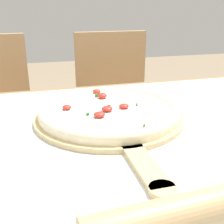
% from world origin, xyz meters
% --- Properties ---
extents(dining_table, '(1.34, 0.94, 0.74)m').
position_xyz_m(dining_table, '(0.00, 0.00, 0.64)').
color(dining_table, olive).
rests_on(dining_table, ground_plane).
extents(towel_cloth, '(1.26, 0.86, 0.00)m').
position_xyz_m(towel_cloth, '(0.00, 0.00, 0.74)').
color(towel_cloth, silver).
rests_on(towel_cloth, dining_table).
extents(pizza_peel, '(0.40, 0.56, 0.01)m').
position_xyz_m(pizza_peel, '(0.04, 0.10, 0.75)').
color(pizza_peel, tan).
rests_on(pizza_peel, towel_cloth).
extents(pizza, '(0.37, 0.37, 0.03)m').
position_xyz_m(pizza, '(0.04, 0.11, 0.77)').
color(pizza, beige).
rests_on(pizza, pizza_peel).
extents(rolling_pin, '(0.43, 0.07, 0.05)m').
position_xyz_m(rolling_pin, '(0.06, -0.30, 0.77)').
color(rolling_pin, tan).
rests_on(rolling_pin, towel_cloth).
extents(chair_right, '(0.40, 0.40, 0.91)m').
position_xyz_m(chair_right, '(0.25, 0.78, 0.53)').
color(chair_right, tan).
rests_on(chair_right, ground_plane).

